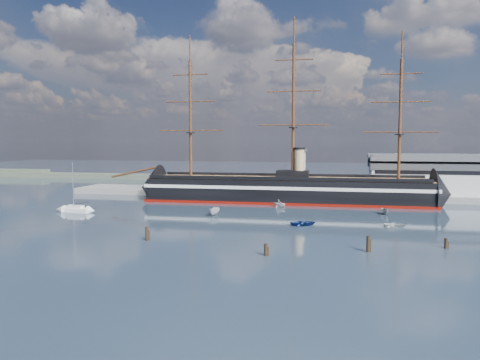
# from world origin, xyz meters

# --- Properties ---
(ground) EXTENTS (600.00, 600.00, 0.00)m
(ground) POSITION_xyz_m (0.00, 40.00, 0.00)
(ground) COLOR #1D2D3E
(ground) RESTS_ON ground
(quay) EXTENTS (180.00, 18.00, 2.00)m
(quay) POSITION_xyz_m (10.00, 76.00, 0.00)
(quay) COLOR slate
(quay) RESTS_ON ground
(warehouse) EXTENTS (63.00, 21.00, 11.60)m
(warehouse) POSITION_xyz_m (58.00, 80.00, 7.98)
(warehouse) COLOR #B7BABC
(warehouse) RESTS_ON ground
(quay_tower) EXTENTS (5.00, 5.00, 15.00)m
(quay_tower) POSITION_xyz_m (3.00, 73.00, 9.75)
(quay_tower) COLOR silver
(quay_tower) RESTS_ON ground
(shoreline) EXTENTS (120.00, 10.00, 4.00)m
(shoreline) POSITION_xyz_m (-139.23, 135.00, 1.45)
(shoreline) COLOR #3F4C38
(shoreline) RESTS_ON ground
(warship) EXTENTS (113.06, 18.24, 53.94)m
(warship) POSITION_xyz_m (-1.42, 60.00, 4.04)
(warship) COLOR black
(warship) RESTS_ON ground
(sailboat) EXTENTS (8.84, 3.51, 13.77)m
(sailboat) POSITION_xyz_m (-53.60, 26.16, 0.88)
(sailboat) COLOR white
(sailboat) RESTS_ON ground
(motorboat_a) EXTENTS (6.33, 2.58, 2.49)m
(motorboat_a) POSITION_xyz_m (-14.83, 29.54, 0.00)
(motorboat_a) COLOR silver
(motorboat_a) RESTS_ON ground
(motorboat_b) EXTENTS (2.76, 3.98, 1.72)m
(motorboat_b) POSITION_xyz_m (9.37, 19.73, 0.00)
(motorboat_b) COLOR navy
(motorboat_b) RESTS_ON ground
(motorboat_c) EXTENTS (5.31, 2.65, 2.03)m
(motorboat_c) POSITION_xyz_m (29.13, 41.06, 0.00)
(motorboat_c) COLOR gray
(motorboat_c) RESTS_ON ground
(motorboat_d) EXTENTS (5.98, 7.45, 2.52)m
(motorboat_d) POSITION_xyz_m (-0.25, 48.00, 0.00)
(motorboat_d) COLOR silver
(motorboat_d) RESTS_ON ground
(motorboat_e) EXTENTS (1.28, 3.13, 1.45)m
(motorboat_e) POSITION_xyz_m (29.82, 22.31, 0.00)
(motorboat_e) COLOR silver
(motorboat_e) RESTS_ON ground
(piling_near_left) EXTENTS (0.64, 0.64, 3.41)m
(piling_near_left) POSITION_xyz_m (-19.29, -3.48, 0.00)
(piling_near_left) COLOR black
(piling_near_left) RESTS_ON ground
(piling_near_mid) EXTENTS (0.64, 0.64, 2.78)m
(piling_near_mid) POSITION_xyz_m (5.65, -10.41, 0.00)
(piling_near_mid) COLOR black
(piling_near_mid) RESTS_ON ground
(piling_near_right) EXTENTS (0.64, 0.64, 3.58)m
(piling_near_right) POSITION_xyz_m (22.84, -3.77, 0.00)
(piling_near_right) COLOR black
(piling_near_right) RESTS_ON ground
(piling_far_right) EXTENTS (0.64, 0.64, 2.59)m
(piling_far_right) POSITION_xyz_m (36.83, 2.21, 0.00)
(piling_far_right) COLOR black
(piling_far_right) RESTS_ON ground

